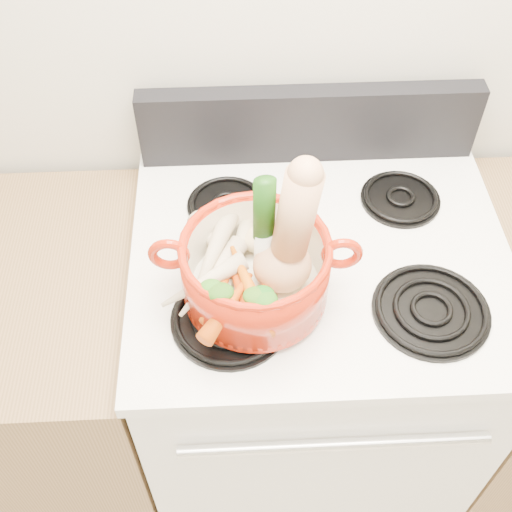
{
  "coord_description": "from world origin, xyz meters",
  "views": [
    {
      "loc": [
        -0.17,
        0.56,
        1.95
      ],
      "look_at": [
        -0.14,
        1.27,
        1.1
      ],
      "focal_mm": 45.0,
      "sensor_mm": 36.0,
      "label": 1
    }
  ],
  "objects_px": {
    "leek": "(264,228)",
    "dutch_oven": "(255,270)",
    "stove_body": "(307,372)",
    "squash": "(284,233)"
  },
  "relations": [
    {
      "from": "dutch_oven",
      "to": "leek",
      "type": "xyz_separation_m",
      "value": [
        0.02,
        0.02,
        0.09
      ]
    },
    {
      "from": "stove_body",
      "to": "leek",
      "type": "height_order",
      "value": "leek"
    },
    {
      "from": "squash",
      "to": "leek",
      "type": "height_order",
      "value": "squash"
    },
    {
      "from": "stove_body",
      "to": "squash",
      "type": "bearing_deg",
      "value": -130.04
    },
    {
      "from": "leek",
      "to": "dutch_oven",
      "type": "bearing_deg",
      "value": -132.15
    },
    {
      "from": "stove_body",
      "to": "leek",
      "type": "bearing_deg",
      "value": -145.2
    },
    {
      "from": "dutch_oven",
      "to": "squash",
      "type": "relative_size",
      "value": 0.99
    },
    {
      "from": "dutch_oven",
      "to": "leek",
      "type": "distance_m",
      "value": 0.09
    },
    {
      "from": "dutch_oven",
      "to": "leek",
      "type": "bearing_deg",
      "value": 58.35
    },
    {
      "from": "stove_body",
      "to": "squash",
      "type": "distance_m",
      "value": 0.69
    }
  ]
}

